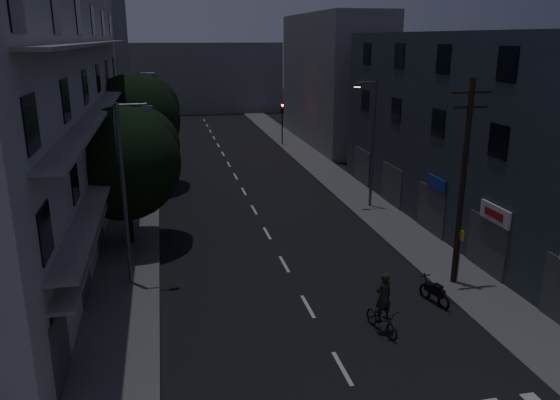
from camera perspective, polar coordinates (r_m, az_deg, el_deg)
name	(u,v)px	position (r m, az deg, el deg)	size (l,w,h in m)	color
ground	(243,190)	(40.00, -3.91, 1.09)	(160.00, 160.00, 0.00)	black
sidewalk_left	(137,195)	(39.67, -14.69, 0.56)	(3.00, 90.00, 0.15)	#565659
sidewalk_right	(341,183)	(41.66, 6.35, 1.77)	(3.00, 90.00, 0.15)	#565659
lane_markings	(232,170)	(46.00, -5.04, 3.14)	(0.15, 60.50, 0.01)	beige
building_left	(36,110)	(32.06, -24.15, 8.58)	(7.00, 36.00, 14.00)	#B1B2AC
building_right	(482,134)	(32.67, 20.39, 6.45)	(6.19, 28.00, 11.00)	#2C333C
building_far_left	(95,64)	(61.58, -18.77, 13.28)	(6.00, 20.00, 16.00)	slate
building_far_right	(333,80)	(57.99, 5.51, 12.42)	(6.00, 20.00, 13.00)	slate
building_far_end	(198,77)	(83.53, -8.58, 12.55)	(24.00, 8.00, 10.00)	slate
tree_near	(124,159)	(29.21, -15.94, 4.13)	(5.88, 5.88, 7.25)	black
tree_mid	(134,117)	(40.58, -14.98, 8.35)	(6.61, 6.61, 8.13)	black
tree_far	(135,113)	(49.70, -14.87, 8.75)	(5.41, 5.41, 6.69)	black
traffic_signal_far_right	(282,115)	(55.86, 0.24, 8.83)	(0.28, 0.37, 4.10)	black
traffic_signal_far_left	(149,121)	(53.79, -13.55, 8.07)	(0.28, 0.37, 4.10)	black
street_lamp_left_near	(126,187)	(24.09, -15.78, 1.35)	(1.51, 0.25, 8.00)	slate
street_lamp_right	(371,138)	(34.99, 9.52, 6.38)	(1.51, 0.25, 8.00)	#525459
street_lamp_left_far	(143,119)	(44.22, -14.10, 8.22)	(1.51, 0.25, 8.00)	#5C5E64
utility_pole	(463,180)	(24.48, 18.58, 2.00)	(1.80, 0.24, 9.00)	black
bus_stop_sign	(460,247)	(25.22, 18.30, -4.67)	(0.06, 0.35, 2.52)	#595B60
motorcycle	(434,293)	(23.96, 15.83, -9.32)	(0.68, 1.77, 1.16)	black
cyclist	(382,312)	(21.18, 10.65, -11.46)	(1.10, 2.02, 2.43)	black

